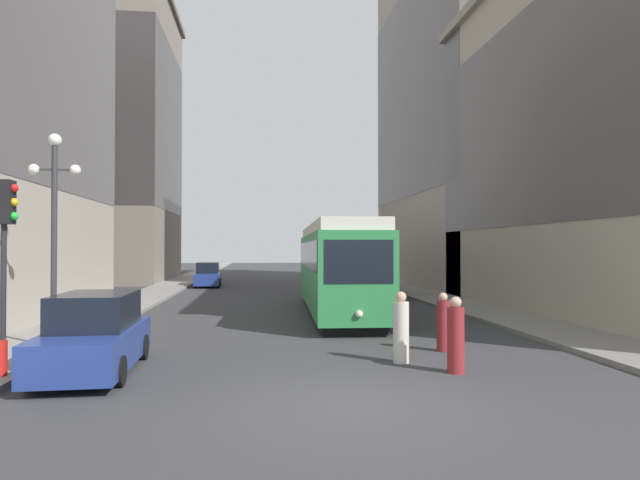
{
  "coord_description": "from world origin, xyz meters",
  "views": [
    {
      "loc": [
        -1.75,
        -9.78,
        2.86
      ],
      "look_at": [
        0.51,
        10.04,
        3.17
      ],
      "focal_mm": 30.58,
      "sensor_mm": 36.0,
      "label": 1
    }
  ],
  "objects_px": {
    "transit_bus": "(354,262)",
    "pedestrian_on_sidewalk": "(443,324)",
    "parked_car_left_near": "(208,275)",
    "pedestrian_crossing_near": "(401,330)",
    "pedestrian_crossing_far": "(456,337)",
    "streetcar": "(336,266)",
    "lamp_post_left_near": "(54,207)",
    "fire_hydrant": "(1,358)",
    "parked_car_left_mid": "(95,336)",
    "traffic_light_near_left": "(5,225)"
  },
  "relations": [
    {
      "from": "transit_bus",
      "to": "parked_car_left_near",
      "type": "xyz_separation_m",
      "value": [
        -10.18,
        5.49,
        -1.1
      ]
    },
    {
      "from": "parked_car_left_near",
      "to": "traffic_light_near_left",
      "type": "bearing_deg",
      "value": -95.19
    },
    {
      "from": "streetcar",
      "to": "parked_car_left_mid",
      "type": "height_order",
      "value": "streetcar"
    },
    {
      "from": "parked_car_left_mid",
      "to": "traffic_light_near_left",
      "type": "xyz_separation_m",
      "value": [
        -1.68,
        -0.7,
        2.53
      ]
    },
    {
      "from": "transit_bus",
      "to": "fire_hydrant",
      "type": "distance_m",
      "value": 26.61
    },
    {
      "from": "parked_car_left_near",
      "to": "pedestrian_crossing_near",
      "type": "xyz_separation_m",
      "value": [
        7.31,
        -28.23,
        -0.01
      ]
    },
    {
      "from": "streetcar",
      "to": "transit_bus",
      "type": "bearing_deg",
      "value": 78.53
    },
    {
      "from": "pedestrian_on_sidewalk",
      "to": "traffic_light_near_left",
      "type": "bearing_deg",
      "value": 117.87
    },
    {
      "from": "transit_bus",
      "to": "pedestrian_crossing_near",
      "type": "relative_size",
      "value": 7.08
    },
    {
      "from": "parked_car_left_near",
      "to": "parked_car_left_mid",
      "type": "bearing_deg",
      "value": -91.89
    },
    {
      "from": "transit_bus",
      "to": "pedestrian_crossing_far",
      "type": "distance_m",
      "value": 24.07
    },
    {
      "from": "pedestrian_crossing_near",
      "to": "pedestrian_crossing_far",
      "type": "height_order",
      "value": "pedestrian_crossing_near"
    },
    {
      "from": "streetcar",
      "to": "lamp_post_left_near",
      "type": "relative_size",
      "value": 2.39
    },
    {
      "from": "pedestrian_crossing_near",
      "to": "parked_car_left_mid",
      "type": "bearing_deg",
      "value": 105.72
    },
    {
      "from": "pedestrian_crossing_far",
      "to": "streetcar",
      "type": "bearing_deg",
      "value": -97.32
    },
    {
      "from": "parked_car_left_near",
      "to": "fire_hydrant",
      "type": "height_order",
      "value": "parked_car_left_near"
    },
    {
      "from": "parked_car_left_near",
      "to": "fire_hydrant",
      "type": "distance_m",
      "value": 29.31
    },
    {
      "from": "pedestrian_crossing_far",
      "to": "pedestrian_crossing_near",
      "type": "bearing_deg",
      "value": -64.4
    },
    {
      "from": "streetcar",
      "to": "traffic_light_near_left",
      "type": "distance_m",
      "value": 14.58
    },
    {
      "from": "transit_bus",
      "to": "lamp_post_left_near",
      "type": "distance_m",
      "value": 23.63
    },
    {
      "from": "transit_bus",
      "to": "traffic_light_near_left",
      "type": "height_order",
      "value": "traffic_light_near_left"
    },
    {
      "from": "pedestrian_crossing_near",
      "to": "traffic_light_near_left",
      "type": "bearing_deg",
      "value": 109.86
    },
    {
      "from": "streetcar",
      "to": "fire_hydrant",
      "type": "relative_size",
      "value": 18.83
    },
    {
      "from": "streetcar",
      "to": "pedestrian_crossing_far",
      "type": "distance_m",
      "value": 11.91
    },
    {
      "from": "pedestrian_on_sidewalk",
      "to": "fire_hydrant",
      "type": "bearing_deg",
      "value": 118.37
    },
    {
      "from": "transit_bus",
      "to": "pedestrian_on_sidewalk",
      "type": "xyz_separation_m",
      "value": [
        -1.3,
        -21.37,
        -1.19
      ]
    },
    {
      "from": "pedestrian_crossing_far",
      "to": "traffic_light_near_left",
      "type": "height_order",
      "value": "traffic_light_near_left"
    },
    {
      "from": "streetcar",
      "to": "parked_car_left_near",
      "type": "bearing_deg",
      "value": 114.45
    },
    {
      "from": "pedestrian_crossing_far",
      "to": "lamp_post_left_near",
      "type": "relative_size",
      "value": 0.3
    },
    {
      "from": "traffic_light_near_left",
      "to": "lamp_post_left_near",
      "type": "xyz_separation_m",
      "value": [
        -0.22,
        3.47,
        0.63
      ]
    },
    {
      "from": "pedestrian_crossing_near",
      "to": "fire_hydrant",
      "type": "distance_m",
      "value": 9.06
    },
    {
      "from": "transit_bus",
      "to": "fire_hydrant",
      "type": "xyz_separation_m",
      "value": [
        -11.87,
        -23.77,
        -1.42
      ]
    },
    {
      "from": "pedestrian_crossing_far",
      "to": "traffic_light_near_left",
      "type": "bearing_deg",
      "value": -14.22
    },
    {
      "from": "pedestrian_crossing_near",
      "to": "traffic_light_near_left",
      "type": "height_order",
      "value": "traffic_light_near_left"
    },
    {
      "from": "parked_car_left_mid",
      "to": "pedestrian_crossing_near",
      "type": "xyz_separation_m",
      "value": [
        7.31,
        0.23,
        -0.01
      ]
    },
    {
      "from": "transit_bus",
      "to": "pedestrian_crossing_far",
      "type": "bearing_deg",
      "value": -93.75
    },
    {
      "from": "pedestrian_crossing_far",
      "to": "traffic_light_near_left",
      "type": "xyz_separation_m",
      "value": [
        -9.95,
        0.29,
        2.56
      ]
    },
    {
      "from": "traffic_light_near_left",
      "to": "parked_car_left_near",
      "type": "bearing_deg",
      "value": 86.7
    },
    {
      "from": "parked_car_left_near",
      "to": "pedestrian_crossing_near",
      "type": "height_order",
      "value": "parked_car_left_near"
    },
    {
      "from": "parked_car_left_near",
      "to": "pedestrian_crossing_far",
      "type": "distance_m",
      "value": 30.6
    },
    {
      "from": "fire_hydrant",
      "to": "parked_car_left_mid",
      "type": "bearing_deg",
      "value": 25.4
    },
    {
      "from": "transit_bus",
      "to": "pedestrian_on_sidewalk",
      "type": "height_order",
      "value": "transit_bus"
    },
    {
      "from": "pedestrian_crossing_far",
      "to": "fire_hydrant",
      "type": "relative_size",
      "value": 2.34
    },
    {
      "from": "transit_bus",
      "to": "lamp_post_left_near",
      "type": "bearing_deg",
      "value": -120.07
    },
    {
      "from": "pedestrian_crossing_far",
      "to": "fire_hydrant",
      "type": "xyz_separation_m",
      "value": [
        -9.96,
        0.19,
        -0.29
      ]
    },
    {
      "from": "traffic_light_near_left",
      "to": "lamp_post_left_near",
      "type": "bearing_deg",
      "value": 93.59
    },
    {
      "from": "streetcar",
      "to": "lamp_post_left_near",
      "type": "distance_m",
      "value": 12.28
    },
    {
      "from": "transit_bus",
      "to": "parked_car_left_mid",
      "type": "height_order",
      "value": "transit_bus"
    },
    {
      "from": "transit_bus",
      "to": "pedestrian_on_sidewalk",
      "type": "distance_m",
      "value": 21.44
    },
    {
      "from": "pedestrian_crossing_near",
      "to": "lamp_post_left_near",
      "type": "xyz_separation_m",
      "value": [
        -9.2,
        2.54,
        3.17
      ]
    }
  ]
}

